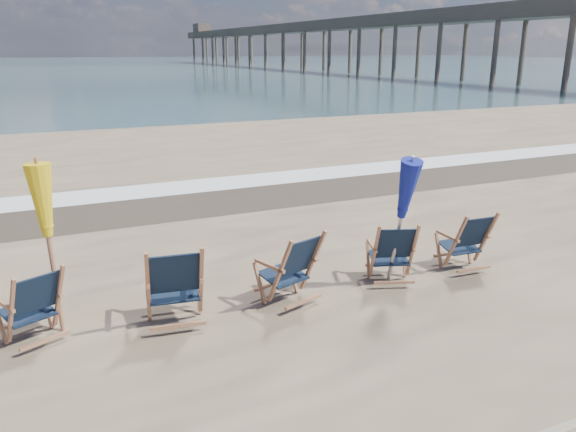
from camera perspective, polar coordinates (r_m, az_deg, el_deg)
name	(u,v)px	position (r m, az deg, el deg)	size (l,w,h in m)	color
ocean	(42,65)	(133.17, -23.71, 13.86)	(400.00, 400.00, 0.00)	#3A5960
surf_foam	(187,187)	(14.18, -10.26, 2.95)	(200.00, 1.40, 0.01)	silver
wet_sand_strip	(204,201)	(12.77, -8.56, 1.52)	(200.00, 2.60, 0.00)	#42362A
beach_chair_0	(59,299)	(7.14, -22.23, -7.80)	(0.62, 0.70, 0.97)	black
beach_chair_1	(201,284)	(6.91, -8.80, -6.86)	(0.72, 0.80, 1.12)	black
beach_chair_2	(313,264)	(7.56, 2.55, -4.87)	(0.67, 0.75, 1.05)	black
beach_chair_3	(413,253)	(8.21, 12.55, -3.71)	(0.63, 0.71, 0.98)	black
beach_chair_4	(486,240)	(9.07, 19.46, -2.30)	(0.63, 0.71, 0.99)	black
umbrella_yellow	(46,210)	(6.98, -23.40, 0.56)	(0.30, 0.30, 2.04)	#A56B4A
umbrella_blue	(401,190)	(7.83, 11.38, 2.56)	(0.30, 0.30, 1.94)	#A5A5AD
fishing_pier	(321,39)	(89.24, 3.32, 17.47)	(4.40, 140.00, 9.30)	brown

